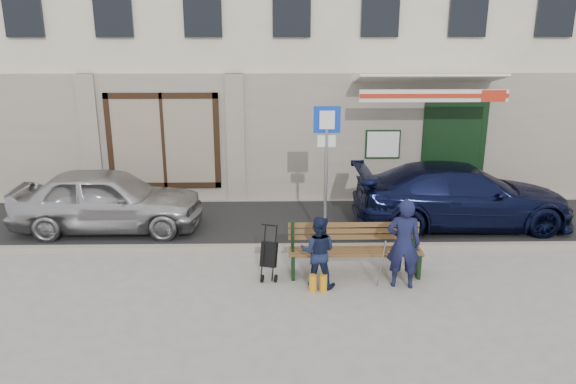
{
  "coord_description": "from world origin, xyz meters",
  "views": [
    {
      "loc": [
        -0.35,
        -8.94,
        4.41
      ],
      "look_at": [
        -0.15,
        1.6,
        1.2
      ],
      "focal_mm": 35.0,
      "sensor_mm": 36.0,
      "label": 1
    }
  ],
  "objects_px": {
    "man": "(404,244)",
    "stroller": "(269,256)",
    "bench": "(353,251)",
    "parking_sign": "(326,153)",
    "car_navy": "(462,196)",
    "woman": "(318,252)",
    "car_silver": "(108,200)"
  },
  "relations": [
    {
      "from": "bench",
      "to": "woman",
      "type": "xyz_separation_m",
      "value": [
        -0.65,
        -0.45,
        0.18
      ]
    },
    {
      "from": "bench",
      "to": "car_navy",
      "type": "bearing_deg",
      "value": 42.4
    },
    {
      "from": "car_navy",
      "to": "bench",
      "type": "bearing_deg",
      "value": 131.51
    },
    {
      "from": "car_silver",
      "to": "woman",
      "type": "xyz_separation_m",
      "value": [
        4.4,
        -2.84,
        -0.06
      ]
    },
    {
      "from": "car_navy",
      "to": "parking_sign",
      "type": "height_order",
      "value": "parking_sign"
    },
    {
      "from": "man",
      "to": "woman",
      "type": "xyz_separation_m",
      "value": [
        -1.45,
        0.04,
        -0.16
      ]
    },
    {
      "from": "man",
      "to": "stroller",
      "type": "relative_size",
      "value": 1.64
    },
    {
      "from": "car_navy",
      "to": "parking_sign",
      "type": "bearing_deg",
      "value": 107.19
    },
    {
      "from": "car_silver",
      "to": "bench",
      "type": "distance_m",
      "value": 5.59
    },
    {
      "from": "man",
      "to": "stroller",
      "type": "height_order",
      "value": "man"
    },
    {
      "from": "car_navy",
      "to": "man",
      "type": "xyz_separation_m",
      "value": [
        -1.97,
        -3.02,
        0.09
      ]
    },
    {
      "from": "bench",
      "to": "man",
      "type": "xyz_separation_m",
      "value": [
        0.8,
        -0.5,
        0.33
      ]
    },
    {
      "from": "woman",
      "to": "car_silver",
      "type": "bearing_deg",
      "value": -19.74
    },
    {
      "from": "stroller",
      "to": "car_navy",
      "type": "bearing_deg",
      "value": 50.13
    },
    {
      "from": "car_navy",
      "to": "woman",
      "type": "height_order",
      "value": "car_navy"
    },
    {
      "from": "bench",
      "to": "woman",
      "type": "bearing_deg",
      "value": -145.28
    },
    {
      "from": "car_navy",
      "to": "man",
      "type": "relative_size",
      "value": 3.04
    },
    {
      "from": "bench",
      "to": "woman",
      "type": "relative_size",
      "value": 1.89
    },
    {
      "from": "car_silver",
      "to": "bench",
      "type": "bearing_deg",
      "value": -115.39
    },
    {
      "from": "car_silver",
      "to": "bench",
      "type": "relative_size",
      "value": 1.69
    },
    {
      "from": "stroller",
      "to": "man",
      "type": "bearing_deg",
      "value": 9.03
    },
    {
      "from": "parking_sign",
      "to": "stroller",
      "type": "height_order",
      "value": "parking_sign"
    },
    {
      "from": "stroller",
      "to": "bench",
      "type": "bearing_deg",
      "value": 22.9
    },
    {
      "from": "man",
      "to": "woman",
      "type": "distance_m",
      "value": 1.46
    },
    {
      "from": "parking_sign",
      "to": "bench",
      "type": "distance_m",
      "value": 2.13
    },
    {
      "from": "bench",
      "to": "man",
      "type": "relative_size",
      "value": 1.52
    },
    {
      "from": "parking_sign",
      "to": "man",
      "type": "height_order",
      "value": "parking_sign"
    },
    {
      "from": "bench",
      "to": "car_silver",
      "type": "bearing_deg",
      "value": 154.67
    },
    {
      "from": "woman",
      "to": "parking_sign",
      "type": "bearing_deg",
      "value": -84.99
    },
    {
      "from": "parking_sign",
      "to": "stroller",
      "type": "xyz_separation_m",
      "value": [
        -1.13,
        -1.62,
        -1.5
      ]
    },
    {
      "from": "parking_sign",
      "to": "bench",
      "type": "relative_size",
      "value": 1.18
    },
    {
      "from": "car_navy",
      "to": "parking_sign",
      "type": "relative_size",
      "value": 1.69
    }
  ]
}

